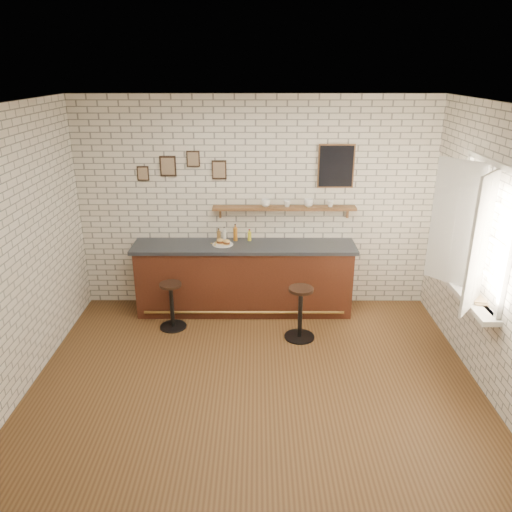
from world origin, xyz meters
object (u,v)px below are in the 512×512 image
at_px(shelf_cup_b, 287,203).
at_px(shelf_cup_d, 330,204).
at_px(bitters_bottle_amber, 235,234).
at_px(bar_stool_right, 300,311).
at_px(bar_counter, 244,278).
at_px(shelf_cup_c, 309,203).
at_px(condiment_bottle_yellow, 249,236).
at_px(shelf_cup_a, 266,203).
at_px(bar_stool_left, 172,304).
at_px(bitters_bottle_white, 224,235).
at_px(book_lower, 473,301).
at_px(ciabatta_sandwich, 223,242).
at_px(book_upper, 472,298).
at_px(sandwich_plate, 223,244).
at_px(bitters_bottle_brown, 219,236).

bearing_deg(shelf_cup_b, shelf_cup_d, -38.94).
height_order(bitters_bottle_amber, bar_stool_right, bitters_bottle_amber).
xyz_separation_m(bar_counter, shelf_cup_c, (0.90, 0.20, 1.05)).
relative_size(condiment_bottle_yellow, shelf_cup_a, 1.27).
distance_m(bar_stool_right, shelf_cup_a, 1.60).
bearing_deg(bar_stool_left, shelf_cup_d, 18.40).
relative_size(bitters_bottle_white, shelf_cup_d, 2.20).
xyz_separation_m(bitters_bottle_amber, book_lower, (2.67, -1.79, -0.17)).
bearing_deg(bar_counter, bitters_bottle_white, 148.48).
bearing_deg(book_lower, condiment_bottle_yellow, 154.84).
height_order(bar_stool_left, bar_stool_right, bar_stool_right).
distance_m(ciabatta_sandwich, shelf_cup_c, 1.30).
bearing_deg(book_upper, condiment_bottle_yellow, 154.20).
height_order(book_lower, book_upper, book_upper).
height_order(bitters_bottle_amber, shelf_cup_d, shelf_cup_d).
distance_m(bar_counter, bar_stool_left, 1.11).
relative_size(condiment_bottle_yellow, shelf_cup_c, 1.26).
bearing_deg(bar_stool_left, shelf_cup_a, 29.65).
xyz_separation_m(condiment_bottle_yellow, shelf_cup_c, (0.82, 0.03, 0.47)).
distance_m(bar_stool_left, shelf_cup_b, 2.10).
distance_m(bar_stool_left, shelf_cup_d, 2.57).
distance_m(bar_counter, bar_stool_right, 1.09).
distance_m(condiment_bottle_yellow, shelf_cup_b, 0.70).
bearing_deg(bitters_bottle_amber, condiment_bottle_yellow, 0.00).
relative_size(shelf_cup_b, book_lower, 0.50).
xyz_separation_m(bar_counter, bar_stool_left, (-0.96, -0.52, -0.16)).
height_order(bar_counter, bar_stool_left, bar_counter).
xyz_separation_m(shelf_cup_d, book_lower, (1.34, -1.82, -0.60)).
height_order(condiment_bottle_yellow, book_lower, condiment_bottle_yellow).
height_order(condiment_bottle_yellow, book_upper, condiment_bottle_yellow).
height_order(sandwich_plate, shelf_cup_c, shelf_cup_c).
bearing_deg(bitters_bottle_brown, shelf_cup_c, 1.24).
height_order(condiment_bottle_yellow, shelf_cup_a, shelf_cup_a).
distance_m(ciabatta_sandwich, shelf_cup_b, 1.03).
bearing_deg(shelf_cup_b, bitters_bottle_brown, 142.69).
relative_size(ciabatta_sandwich, bitters_bottle_amber, 0.86).
distance_m(sandwich_plate, bitters_bottle_white, 0.19).
height_order(ciabatta_sandwich, shelf_cup_a, shelf_cup_a).
bearing_deg(bitters_bottle_amber, shelf_cup_b, 2.16).
bearing_deg(book_upper, shelf_cup_b, 147.07).
relative_size(bitters_bottle_brown, bar_stool_right, 0.25).
bearing_deg(book_upper, bitters_bottle_brown, 158.47).
bearing_deg(bar_stool_left, bitters_bottle_amber, 39.58).
relative_size(sandwich_plate, bitters_bottle_white, 1.38).
xyz_separation_m(bar_stool_right, book_upper, (1.80, -0.80, 0.58)).
relative_size(bar_stool_right, shelf_cup_a, 5.37).
xyz_separation_m(shelf_cup_d, book_upper, (1.34, -1.79, -0.59)).
relative_size(bar_counter, sandwich_plate, 11.07).
relative_size(shelf_cup_a, shelf_cup_d, 1.44).
xyz_separation_m(bar_counter, condiment_bottle_yellow, (0.07, 0.17, 0.57)).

